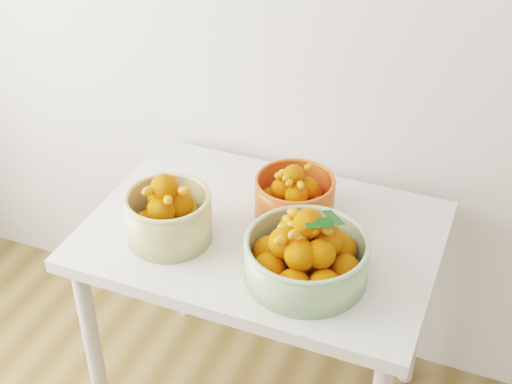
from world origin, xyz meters
TOP-DOWN VIEW (x-y plane):
  - table at (-0.39, 1.60)m, footprint 1.00×0.70m
  - bowl_cream at (-0.62, 1.47)m, footprint 0.31×0.31m
  - bowl_green at (-0.21, 1.46)m, footprint 0.43×0.43m
  - bowl_orange at (-0.33, 1.70)m, footprint 0.25×0.25m

SIDE VIEW (x-z plane):
  - table at x=-0.39m, z-range 0.28..1.03m
  - bowl_orange at x=-0.33m, z-range 0.73..0.90m
  - bowl_green at x=-0.21m, z-range 0.72..0.93m
  - bowl_cream at x=-0.62m, z-range 0.72..0.93m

